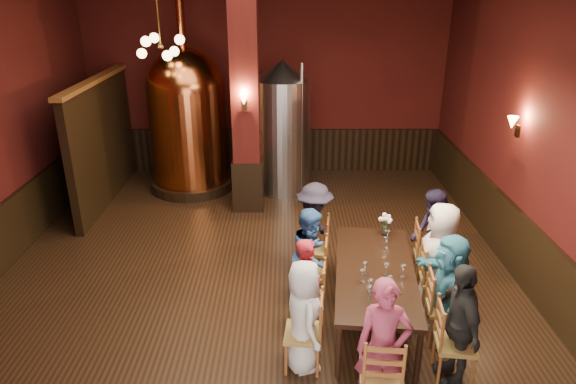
{
  "coord_description": "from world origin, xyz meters",
  "views": [
    {
      "loc": [
        0.46,
        -6.59,
        4.19
      ],
      "look_at": [
        0.48,
        0.2,
        1.39
      ],
      "focal_mm": 32.0,
      "sensor_mm": 36.0,
      "label": 1
    }
  ],
  "objects_px": {
    "person_2": "(311,256)",
    "copper_kettle": "(188,118)",
    "person_1": "(308,286)",
    "rose_vase": "(386,221)",
    "person_0": "(303,316)",
    "steel_vessel": "(283,128)",
    "dining_table": "(375,274)"
  },
  "relations": [
    {
      "from": "person_2",
      "to": "dining_table",
      "type": "bearing_deg",
      "value": -93.53
    },
    {
      "from": "person_1",
      "to": "rose_vase",
      "type": "bearing_deg",
      "value": -33.35
    },
    {
      "from": "dining_table",
      "to": "rose_vase",
      "type": "height_order",
      "value": "rose_vase"
    },
    {
      "from": "person_0",
      "to": "rose_vase",
      "type": "relative_size",
      "value": 4.09
    },
    {
      "from": "person_2",
      "to": "rose_vase",
      "type": "relative_size",
      "value": 4.2
    },
    {
      "from": "rose_vase",
      "to": "dining_table",
      "type": "bearing_deg",
      "value": -106.74
    },
    {
      "from": "dining_table",
      "to": "rose_vase",
      "type": "bearing_deg",
      "value": 79.56
    },
    {
      "from": "dining_table",
      "to": "rose_vase",
      "type": "relative_size",
      "value": 7.42
    },
    {
      "from": "dining_table",
      "to": "steel_vessel",
      "type": "xyz_separation_m",
      "value": [
        -1.23,
        4.58,
        0.69
      ]
    },
    {
      "from": "person_2",
      "to": "copper_kettle",
      "type": "bearing_deg",
      "value": 52.9
    },
    {
      "from": "person_1",
      "to": "person_0",
      "type": "bearing_deg",
      "value": -175.48
    },
    {
      "from": "dining_table",
      "to": "person_2",
      "type": "relative_size",
      "value": 1.77
    },
    {
      "from": "person_1",
      "to": "steel_vessel",
      "type": "height_order",
      "value": "steel_vessel"
    },
    {
      "from": "steel_vessel",
      "to": "rose_vase",
      "type": "xyz_separation_m",
      "value": [
        1.52,
        -3.61,
        -0.41
      ]
    },
    {
      "from": "person_1",
      "to": "copper_kettle",
      "type": "xyz_separation_m",
      "value": [
        -2.31,
        4.97,
        0.89
      ]
    },
    {
      "from": "person_0",
      "to": "rose_vase",
      "type": "bearing_deg",
      "value": -46.67
    },
    {
      "from": "dining_table",
      "to": "steel_vessel",
      "type": "height_order",
      "value": "steel_vessel"
    },
    {
      "from": "dining_table",
      "to": "person_2",
      "type": "distance_m",
      "value": 0.91
    },
    {
      "from": "steel_vessel",
      "to": "rose_vase",
      "type": "bearing_deg",
      "value": -67.17
    },
    {
      "from": "person_1",
      "to": "copper_kettle",
      "type": "bearing_deg",
      "value": 35.75
    },
    {
      "from": "person_1",
      "to": "rose_vase",
      "type": "distance_m",
      "value": 1.71
    },
    {
      "from": "copper_kettle",
      "to": "steel_vessel",
      "type": "distance_m",
      "value": 1.98
    },
    {
      "from": "steel_vessel",
      "to": "dining_table",
      "type": "bearing_deg",
      "value": -75.02
    },
    {
      "from": "dining_table",
      "to": "copper_kettle",
      "type": "distance_m",
      "value": 5.78
    },
    {
      "from": "person_2",
      "to": "steel_vessel",
      "type": "height_order",
      "value": "steel_vessel"
    },
    {
      "from": "person_1",
      "to": "person_2",
      "type": "bearing_deg",
      "value": 4.52
    },
    {
      "from": "person_0",
      "to": "dining_table",
      "type": "bearing_deg",
      "value": -59.69
    },
    {
      "from": "person_1",
      "to": "copper_kettle",
      "type": "relative_size",
      "value": 0.31
    },
    {
      "from": "person_0",
      "to": "person_2",
      "type": "height_order",
      "value": "person_2"
    },
    {
      "from": "person_0",
      "to": "steel_vessel",
      "type": "xyz_separation_m",
      "value": [
        -0.27,
        5.48,
        0.69
      ]
    },
    {
      "from": "copper_kettle",
      "to": "rose_vase",
      "type": "height_order",
      "value": "copper_kettle"
    },
    {
      "from": "copper_kettle",
      "to": "rose_vase",
      "type": "bearing_deg",
      "value": -47.21
    }
  ]
}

